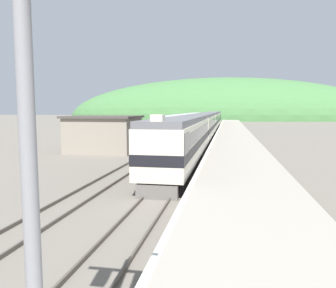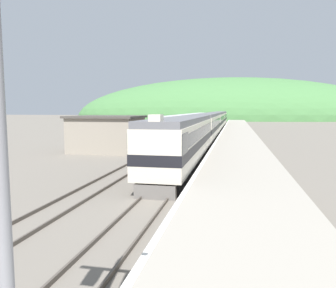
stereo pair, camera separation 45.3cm
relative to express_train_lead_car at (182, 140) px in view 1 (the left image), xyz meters
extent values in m
cube|color=#4C443D|center=(-0.72, 43.98, -2.15)|extent=(0.08, 180.00, 0.16)
cube|color=#4C443D|center=(0.72, 43.98, -2.15)|extent=(0.08, 180.00, 0.16)
cube|color=#4C443D|center=(-4.80, 43.98, -2.15)|extent=(0.08, 180.00, 0.16)
cube|color=#4C443D|center=(-3.36, 43.98, -2.15)|extent=(0.08, 180.00, 0.16)
cube|color=#9E9689|center=(4.50, 23.98, -1.79)|extent=(5.60, 140.00, 0.88)
cube|color=silver|center=(1.82, 23.98, -1.34)|extent=(0.24, 140.00, 0.01)
ellipsoid|color=#477A42|center=(0.00, 134.83, -2.23)|extent=(152.16, 68.47, 39.20)
cube|color=gray|center=(-9.93, 8.17, -0.36)|extent=(7.13, 5.91, 3.75)
cube|color=#47423D|center=(-9.93, 8.17, 1.64)|extent=(7.63, 6.41, 0.24)
cube|color=black|center=(0.00, 0.23, -1.81)|extent=(2.36, 19.00, 0.85)
cube|color=beige|center=(0.00, 0.23, 0.03)|extent=(2.88, 20.22, 2.83)
cube|color=black|center=(0.00, 0.23, -0.19)|extent=(2.91, 20.24, 0.62)
cube|color=black|center=(0.00, 0.23, 0.66)|extent=(2.90, 19.00, 0.85)
cube|color=slate|center=(0.00, 0.23, 1.65)|extent=(2.70, 20.22, 0.40)
cube|color=black|center=(0.00, -8.74, 0.66)|extent=(2.92, 2.20, 1.13)
cube|color=beige|center=(0.00, -9.42, 2.03)|extent=(0.64, 0.80, 0.36)
cube|color=slate|center=(0.00, -9.67, -1.85)|extent=(2.24, 0.40, 0.77)
cube|color=black|center=(0.00, 21.68, -1.81)|extent=(2.36, 19.62, 0.85)
cube|color=beige|center=(0.00, 21.68, 0.03)|extent=(2.88, 20.87, 2.83)
cube|color=black|center=(0.00, 21.68, -0.19)|extent=(2.91, 20.89, 0.62)
cube|color=black|center=(0.00, 21.68, 0.66)|extent=(2.90, 19.62, 0.85)
cube|color=slate|center=(0.00, 21.68, 1.65)|extent=(2.70, 20.87, 0.40)
cube|color=black|center=(0.00, 43.44, -1.81)|extent=(2.36, 19.62, 0.85)
cube|color=beige|center=(0.00, 43.44, 0.03)|extent=(2.88, 20.87, 2.83)
cube|color=black|center=(0.00, 43.44, -0.19)|extent=(2.91, 20.89, 0.62)
cube|color=black|center=(0.00, 43.44, 0.66)|extent=(2.90, 19.62, 0.85)
cube|color=slate|center=(0.00, 43.44, 1.65)|extent=(2.70, 20.87, 0.40)
cube|color=black|center=(0.00, 65.21, -1.81)|extent=(2.36, 19.62, 0.85)
cube|color=beige|center=(0.00, 65.21, 0.03)|extent=(2.88, 20.87, 2.83)
cube|color=black|center=(0.00, 65.21, -0.19)|extent=(2.91, 20.89, 0.62)
cube|color=black|center=(0.00, 65.21, 0.66)|extent=(2.90, 19.62, 0.85)
cube|color=slate|center=(0.00, 65.21, 1.65)|extent=(2.70, 20.87, 0.40)
cube|color=black|center=(-4.08, 37.45, -1.83)|extent=(2.46, 44.75, 0.80)
cube|color=#BCBCC1|center=(-4.08, 37.45, 0.08)|extent=(2.90, 46.61, 3.01)
cylinder|color=gray|center=(1.27, -22.60, 1.81)|extent=(0.20, 0.20, 8.07)
camera|label=1|loc=(3.61, -26.11, 2.48)|focal=35.00mm
camera|label=2|loc=(4.05, -26.02, 2.48)|focal=35.00mm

